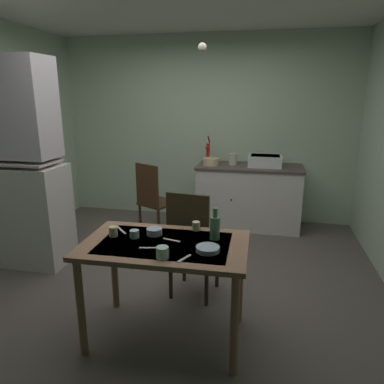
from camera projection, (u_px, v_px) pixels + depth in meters
ground_plane at (170, 279)px, 3.62m from camera, size 5.20×5.20×0.00m
wall_back at (206, 129)px, 5.23m from camera, size 4.30×0.10×2.62m
hutch_cabinet at (21, 172)px, 3.76m from camera, size 0.88×0.49×2.18m
counter_cabinet at (248, 196)px, 4.98m from camera, size 1.42×0.64×0.87m
sink_basin at (265, 161)px, 4.80m from camera, size 0.44×0.34×0.15m
hand_pump at (208, 152)px, 4.98m from camera, size 0.05×0.27×0.39m
mixing_bowl_counter at (211, 162)px, 4.91m from camera, size 0.22×0.22×0.10m
stoneware_crock at (233, 159)px, 4.92m from camera, size 0.12×0.12×0.16m
dining_table at (165, 256)px, 2.60m from camera, size 1.21×0.74×0.78m
chair_far_side at (192, 243)px, 3.17m from camera, size 0.45×0.45×1.01m
chair_by_counter at (154, 199)px, 4.57m from camera, size 0.54×0.54×0.98m
serving_bowl_wide at (154, 231)px, 2.72m from camera, size 0.12×0.12×0.05m
soup_bowl_small at (208, 249)px, 2.43m from camera, size 0.16×0.16×0.03m
mug_dark at (134, 234)px, 2.66m from camera, size 0.07×0.07×0.06m
teacup_cream at (196, 226)px, 2.80m from camera, size 0.06×0.06×0.07m
mug_tall at (113, 231)px, 2.68m from camera, size 0.07×0.07×0.08m
teacup_mint at (162, 252)px, 2.32m from camera, size 0.08×0.08×0.08m
glass_bottle at (215, 227)px, 2.62m from camera, size 0.07×0.07×0.24m
table_knife at (121, 230)px, 2.81m from camera, size 0.14×0.15×0.00m
teaspoon_near_bowl at (172, 240)px, 2.61m from camera, size 0.14×0.05×0.00m
teaspoon_by_cup at (184, 258)px, 2.32m from camera, size 0.07×0.13×0.00m
serving_spoon at (148, 248)px, 2.48m from camera, size 0.13×0.05×0.00m
pendant_bulb at (202, 47)px, 3.29m from camera, size 0.08×0.08×0.08m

